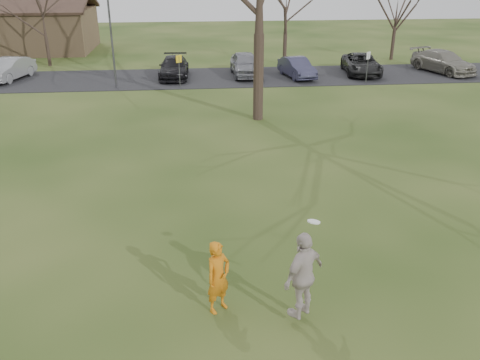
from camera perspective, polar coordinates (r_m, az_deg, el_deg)
The scene contains 14 objects.
ground at distance 11.95m, azimuth 1.95°, elevation -14.41°, with size 120.00×120.00×0.00m, color #1E380F.
parking_strip at distance 35.11m, azimuth -3.45°, elevation 11.59°, with size 62.00×6.50×0.04m, color black.
player_defender at distance 11.41m, azimuth -2.50°, elevation -11.01°, with size 0.64×0.42×1.76m, color #CA6D10.
car_1 at distance 37.50m, azimuth -24.80°, elevation 11.42°, with size 1.51×4.33×1.43m, color gray.
car_3 at distance 35.18m, azimuth -7.54°, elevation 12.62°, with size 1.90×4.68×1.36m, color black.
car_4 at distance 35.44m, azimuth 0.62°, elevation 13.07°, with size 1.86×4.62×1.58m, color gray.
car_5 at distance 35.17m, azimuth 6.51°, elevation 12.63°, with size 1.40×4.00×1.32m, color #34334D.
car_6 at distance 37.02m, azimuth 13.69°, elevation 12.73°, with size 2.29×4.97×1.38m, color black.
car_7 at distance 39.38m, azimuth 22.17°, elevation 12.40°, with size 2.09×5.14×1.49m, color gray.
catching_play at distance 10.96m, azimuth 7.24°, elevation -10.69°, with size 1.24×1.15×2.34m.
lamp_post at distance 32.33m, azimuth -14.60°, elevation 16.96°, with size 0.34×0.34×6.27m.
sign_yellow at distance 31.87m, azimuth -6.96°, elevation 12.84°, with size 0.35×0.35×2.08m.
sign_white at distance 33.82m, azimuth 14.36°, elevation 12.91°, with size 0.35×0.35×2.08m.
small_tree_row at distance 39.93m, azimuth 2.72°, elevation 18.69°, with size 55.00×5.90×8.50m.
Camera 1 is at (-1.32, -9.31, 7.38)m, focal length 37.42 mm.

